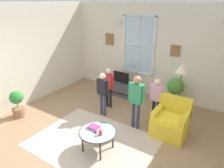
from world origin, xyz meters
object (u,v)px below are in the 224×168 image
object	(u,v)px
remote_near_books	(96,131)
person_red_shirt	(109,83)
armchair	(171,121)
potted_plant_corner	(17,103)
coffee_table	(98,133)
book_stack	(94,127)
cup	(100,133)
tv_stand	(121,89)
person_pink_shirt	(157,95)
potted_plant_by_window	(175,88)
person_black_shirt	(103,89)
television	(121,77)
floor_lamp	(182,74)
person_green_shirt	(136,96)

from	to	relation	value
remote_near_books	person_red_shirt	size ratio (longest dim) A/B	0.12
armchair	potted_plant_corner	world-z (taller)	armchair
person_red_shirt	coffee_table	bearing A→B (deg)	-62.89
book_stack	cup	bearing A→B (deg)	-23.33
book_stack	tv_stand	bearing A→B (deg)	108.94
person_pink_shirt	cup	bearing A→B (deg)	-104.28
armchair	coffee_table	bearing A→B (deg)	-127.44
coffee_table	potted_plant_by_window	world-z (taller)	potted_plant_by_window
person_pink_shirt	potted_plant_by_window	xyz separation A→B (m)	(0.16, 1.09, -0.16)
armchair	person_black_shirt	bearing A→B (deg)	-174.74
book_stack	television	bearing A→B (deg)	108.95
television	person_black_shirt	xyz separation A→B (m)	(0.27, -1.40, 0.14)
cup	person_pink_shirt	world-z (taller)	person_pink_shirt
person_black_shirt	floor_lamp	distance (m)	2.03
book_stack	person_red_shirt	bearing A→B (deg)	114.08
tv_stand	person_red_shirt	distance (m)	1.09
person_green_shirt	potted_plant_by_window	world-z (taller)	person_green_shirt
cup	potted_plant_by_window	bearing A→B (deg)	78.03
television	coffee_table	distance (m)	2.85
television	person_pink_shirt	size ratio (longest dim) A/B	0.47
person_black_shirt	potted_plant_by_window	bearing A→B (deg)	46.85
floor_lamp	coffee_table	bearing A→B (deg)	-118.09
remote_near_books	floor_lamp	distance (m)	2.43
armchair	coffee_table	size ratio (longest dim) A/B	1.10
tv_stand	person_red_shirt	xyz separation A→B (m)	(0.15, -0.93, 0.54)
armchair	person_red_shirt	size ratio (longest dim) A/B	0.72
coffee_table	person_black_shirt	xyz separation A→B (m)	(-0.75, 1.25, 0.34)
person_red_shirt	potted_plant_by_window	xyz separation A→B (m)	(1.61, 1.10, -0.16)
potted_plant_corner	person_red_shirt	bearing A→B (deg)	45.70
armchair	person_green_shirt	bearing A→B (deg)	-163.01
remote_near_books	floor_lamp	size ratio (longest dim) A/B	0.09
person_red_shirt	person_pink_shirt	bearing A→B (deg)	0.39
cup	person_green_shirt	size ratio (longest dim) A/B	0.08
tv_stand	floor_lamp	size ratio (longest dim) A/B	0.68
person_pink_shirt	person_black_shirt	size ratio (longest dim) A/B	0.98
remote_near_books	person_pink_shirt	world-z (taller)	person_pink_shirt
coffee_table	book_stack	size ratio (longest dim) A/B	2.98
tv_stand	potted_plant_by_window	xyz separation A→B (m)	(1.75, 0.17, 0.38)
television	armchair	bearing A→B (deg)	-30.32
television	floor_lamp	distance (m)	2.30
tv_stand	coffee_table	size ratio (longest dim) A/B	1.38
potted_plant_corner	book_stack	bearing A→B (deg)	3.09
book_stack	person_red_shirt	world-z (taller)	person_red_shirt
person_pink_shirt	book_stack	bearing A→B (deg)	-112.74
person_red_shirt	book_stack	bearing A→B (deg)	-65.92
potted_plant_corner	floor_lamp	distance (m)	4.33
book_stack	person_pink_shirt	bearing A→B (deg)	67.26
potted_plant_by_window	potted_plant_corner	world-z (taller)	potted_plant_by_window
tv_stand	armchair	size ratio (longest dim) A/B	1.25
remote_near_books	floor_lamp	world-z (taller)	floor_lamp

